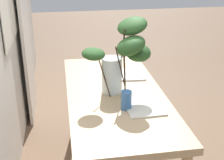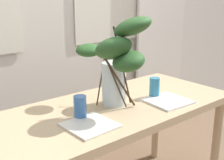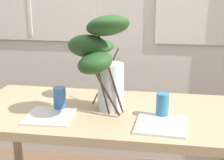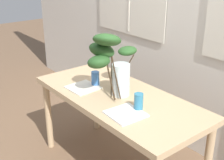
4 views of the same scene
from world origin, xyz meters
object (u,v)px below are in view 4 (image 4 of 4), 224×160
drinking_glass_blue_right (139,102)px  plate_square_left (83,88)px  drinking_glass_blue_left (95,79)px  vase_with_branches (111,61)px  plate_square_right (126,114)px  dining_table (118,104)px

drinking_glass_blue_right → plate_square_left: 0.60m
drinking_glass_blue_left → plate_square_left: 0.13m
vase_with_branches → plate_square_right: bearing=-21.0°
dining_table → vase_with_branches: size_ratio=2.68×
vase_with_branches → plate_square_right: size_ratio=2.36×
drinking_glass_blue_right → plate_square_right: (-0.01, -0.12, -0.06)m
dining_table → plate_square_left: bearing=-153.2°
dining_table → vase_with_branches: (-0.03, -0.05, 0.38)m
dining_table → drinking_glass_blue_right: (0.30, -0.05, 0.15)m
dining_table → plate_square_right: size_ratio=6.32×
vase_with_branches → dining_table: bearing=61.7°
plate_square_left → plate_square_right: (0.58, -0.02, 0.00)m
drinking_glass_blue_right → dining_table: bearing=170.7°
vase_with_branches → drinking_glass_blue_right: 0.39m
vase_with_branches → drinking_glass_blue_left: size_ratio=4.51×
drinking_glass_blue_left → vase_with_branches: bearing=-4.2°
plate_square_left → plate_square_right: 0.59m
vase_with_branches → drinking_glass_blue_left: (-0.25, 0.02, -0.23)m
drinking_glass_blue_left → plate_square_right: size_ratio=0.52×
drinking_glass_blue_left → plate_square_left: bearing=-99.5°
drinking_glass_blue_left → drinking_glass_blue_right: drinking_glass_blue_right is taller
dining_table → drinking_glass_blue_right: bearing=-9.3°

